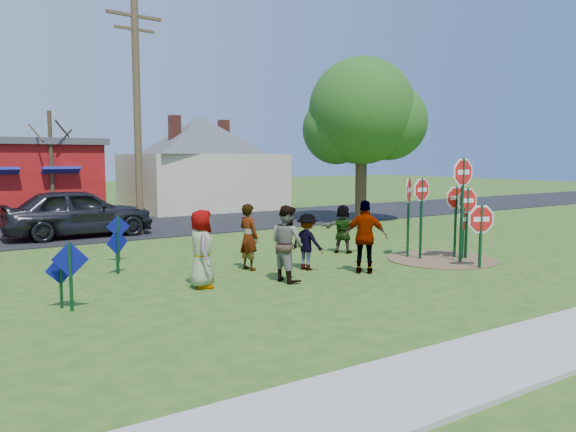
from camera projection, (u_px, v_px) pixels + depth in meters
name	position (u px, v px, depth m)	size (l,w,h in m)	color
ground	(298.00, 271.00, 15.03)	(120.00, 120.00, 0.00)	#2C4F16
sidewalk	(549.00, 343.00, 9.05)	(22.00, 1.80, 0.08)	#9E9E99
road	(149.00, 226.00, 24.57)	(120.00, 7.50, 0.04)	black
dirt_patch	(441.00, 259.00, 16.66)	(3.20, 3.20, 0.03)	brown
cream_house	(201.00, 159.00, 32.67)	(9.40, 9.40, 6.50)	beige
stop_sign_a	(481.00, 223.00, 15.18)	(0.99, 0.40, 1.89)	#113E20
stop_sign_b	(422.00, 198.00, 16.49)	(0.93, 0.08, 2.55)	#113E20
stop_sign_c	(463.00, 185.00, 15.96)	(1.10, 0.07, 3.16)	#113E20
stop_sign_d	(456.00, 204.00, 16.73)	(0.92, 0.25, 2.30)	#113E20
stop_sign_e	(463.00, 223.00, 16.61)	(0.92, 0.32, 1.68)	#113E20
stop_sign_f	(467.00, 206.00, 16.63)	(1.03, 0.13, 2.27)	#113E20
stop_sign_g	(409.00, 198.00, 16.81)	(0.89, 0.59, 2.58)	#113E20
blue_diamond_a	(61.00, 276.00, 11.24)	(0.60, 0.10, 1.09)	#113E20
blue_diamond_b	(70.00, 268.00, 11.01)	(0.65, 0.33, 1.39)	#113E20
blue_diamond_c	(117.00, 247.00, 14.52)	(0.63, 0.29, 1.17)	#113E20
blue_diamond_d	(118.00, 233.00, 16.16)	(0.65, 0.13, 1.37)	#113E20
person_a	(202.00, 249.00, 13.01)	(0.89, 0.58, 1.83)	#334481
person_b	(249.00, 237.00, 15.07)	(0.65, 0.43, 1.80)	teal
person_c	(287.00, 243.00, 13.68)	(0.91, 0.71, 1.88)	brown
person_d	(307.00, 242.00, 15.09)	(0.98, 0.57, 1.52)	#37363C
person_e	(365.00, 237.00, 14.60)	(1.13, 0.47, 1.92)	#5C3363
person_f	(343.00, 229.00, 17.76)	(1.43, 0.46, 1.54)	#1A532A
suv	(79.00, 212.00, 21.19)	(2.17, 5.40, 1.84)	#2D2D32
utility_pole	(137.00, 114.00, 21.39)	(2.18, 0.37, 8.90)	#4C3823
leafy_tree	(364.00, 117.00, 25.47)	(5.30, 4.84, 7.54)	#382819
bare_tree_east	(51.00, 151.00, 24.84)	(1.80, 1.80, 5.07)	#382819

